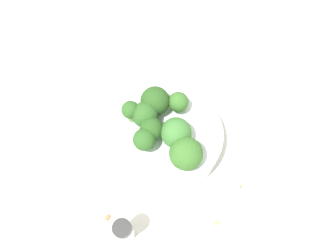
# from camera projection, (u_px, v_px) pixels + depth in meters

# --- Properties ---
(ground_plane) EXTENTS (3.00, 3.00, 0.00)m
(ground_plane) POSITION_uv_depth(u_px,v_px,m) (168.00, 142.00, 0.64)
(ground_plane) COLOR silver
(bowl) EXTENTS (0.20, 0.20, 0.05)m
(bowl) POSITION_uv_depth(u_px,v_px,m) (168.00, 138.00, 0.62)
(bowl) COLOR silver
(bowl) RESTS_ON ground_plane
(broccoli_floret_0) EXTENTS (0.05, 0.05, 0.05)m
(broccoli_floret_0) POSITION_uv_depth(u_px,v_px,m) (176.00, 133.00, 0.57)
(broccoli_floret_0) COLOR #84AD66
(broccoli_floret_0) RESTS_ON bowl
(broccoli_floret_1) EXTENTS (0.04, 0.04, 0.05)m
(broccoli_floret_1) POSITION_uv_depth(u_px,v_px,m) (151.00, 129.00, 0.57)
(broccoli_floret_1) COLOR #84AD66
(broccoli_floret_1) RESTS_ON bowl
(broccoli_floret_2) EXTENTS (0.06, 0.06, 0.06)m
(broccoli_floret_2) POSITION_uv_depth(u_px,v_px,m) (186.00, 154.00, 0.55)
(broccoli_floret_2) COLOR #84AD66
(broccoli_floret_2) RESTS_ON bowl
(broccoli_floret_3) EXTENTS (0.05, 0.05, 0.05)m
(broccoli_floret_3) POSITION_uv_depth(u_px,v_px,m) (145.00, 115.00, 0.58)
(broccoli_floret_3) COLOR #7A9E5B
(broccoli_floret_3) RESTS_ON bowl
(broccoli_floret_4) EXTENTS (0.04, 0.04, 0.05)m
(broccoli_floret_4) POSITION_uv_depth(u_px,v_px,m) (144.00, 140.00, 0.56)
(broccoli_floret_4) COLOR #8EB770
(broccoli_floret_4) RESTS_ON bowl
(broccoli_floret_5) EXTENTS (0.05, 0.05, 0.06)m
(broccoli_floret_5) POSITION_uv_depth(u_px,v_px,m) (153.00, 102.00, 0.59)
(broccoli_floret_5) COLOR #84AD66
(broccoli_floret_5) RESTS_ON bowl
(broccoli_floret_6) EXTENTS (0.03, 0.03, 0.05)m
(broccoli_floret_6) POSITION_uv_depth(u_px,v_px,m) (131.00, 111.00, 0.58)
(broccoli_floret_6) COLOR #7A9E5B
(broccoli_floret_6) RESTS_ON bowl
(broccoli_floret_7) EXTENTS (0.04, 0.04, 0.04)m
(broccoli_floret_7) POSITION_uv_depth(u_px,v_px,m) (178.00, 102.00, 0.59)
(broccoli_floret_7) COLOR #7A9E5B
(broccoli_floret_7) RESTS_ON bowl
(pepper_shaker) EXTENTS (0.03, 0.03, 0.08)m
(pepper_shaker) POSITION_uv_depth(u_px,v_px,m) (124.00, 231.00, 0.54)
(pepper_shaker) COLOR silver
(pepper_shaker) RESTS_ON ground_plane
(almond_crumb_0) EXTENTS (0.01, 0.01, 0.01)m
(almond_crumb_0) POSITION_uv_depth(u_px,v_px,m) (214.00, 102.00, 0.68)
(almond_crumb_0) COLOR tan
(almond_crumb_0) RESTS_ON ground_plane
(almond_crumb_1) EXTENTS (0.01, 0.01, 0.01)m
(almond_crumb_1) POSITION_uv_depth(u_px,v_px,m) (107.00, 217.00, 0.58)
(almond_crumb_1) COLOR olive
(almond_crumb_1) RESTS_ON ground_plane
(almond_crumb_2) EXTENTS (0.01, 0.01, 0.01)m
(almond_crumb_2) POSITION_uv_depth(u_px,v_px,m) (241.00, 186.00, 0.60)
(almond_crumb_2) COLOR olive
(almond_crumb_2) RESTS_ON ground_plane
(almond_crumb_3) EXTENTS (0.01, 0.01, 0.01)m
(almond_crumb_3) POSITION_uv_depth(u_px,v_px,m) (217.00, 223.00, 0.57)
(almond_crumb_3) COLOR tan
(almond_crumb_3) RESTS_ON ground_plane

